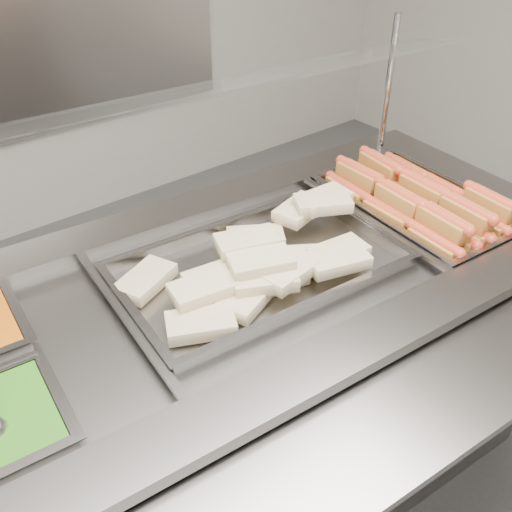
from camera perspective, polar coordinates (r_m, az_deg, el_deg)
steam_counter at (r=1.83m, az=-1.44°, el=-13.64°), size 2.09×1.07×0.97m
tray_rail at (r=1.23m, az=12.61°, el=-16.20°), size 1.95×0.57×0.06m
sneeze_guard at (r=1.50m, az=-6.94°, el=15.34°), size 1.80×0.47×0.47m
pan_hotdogs at (r=1.91m, az=15.75°, el=4.24°), size 0.42×0.62×0.11m
pan_wraps at (r=1.55m, az=0.33°, el=-1.47°), size 0.77×0.49×0.08m
hotdogs_in_buns at (r=1.87m, az=16.00°, el=5.38°), size 0.37×0.58×0.13m
tortilla_wraps at (r=1.51m, az=1.60°, el=-0.23°), size 0.75×0.42×0.11m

